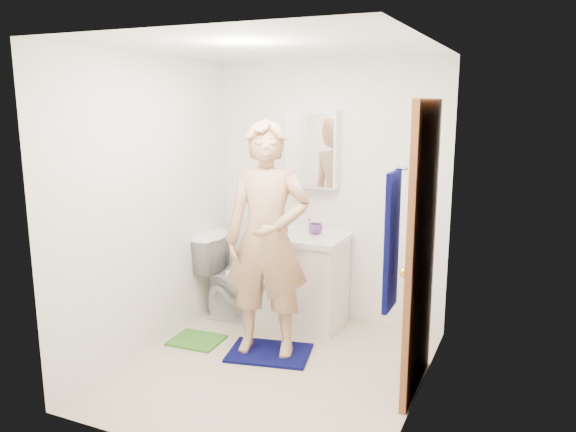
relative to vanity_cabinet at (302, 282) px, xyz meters
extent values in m
cube|color=beige|center=(0.15, -0.91, -0.41)|extent=(2.20, 2.40, 0.02)
cube|color=white|center=(0.15, -0.91, 2.01)|extent=(2.20, 2.40, 0.02)
cube|color=white|center=(0.15, 0.30, 0.80)|extent=(2.20, 0.02, 2.40)
cube|color=white|center=(0.15, -2.12, 0.80)|extent=(2.20, 0.02, 2.40)
cube|color=white|center=(-0.96, -0.91, 0.80)|extent=(0.02, 2.40, 2.40)
cube|color=white|center=(1.26, -0.91, 0.80)|extent=(0.02, 2.40, 2.40)
cube|color=white|center=(0.00, 0.00, 0.00)|extent=(0.75, 0.55, 0.80)
cube|color=white|center=(0.00, 0.00, 0.43)|extent=(0.79, 0.59, 0.05)
cylinder|color=white|center=(0.00, 0.00, 0.44)|extent=(0.40, 0.40, 0.03)
cylinder|color=silver|center=(0.00, 0.18, 0.51)|extent=(0.03, 0.03, 0.12)
cube|color=white|center=(0.00, 0.22, 1.20)|extent=(0.50, 0.12, 0.70)
cube|color=white|center=(0.00, 0.16, 1.20)|extent=(0.46, 0.01, 0.66)
cube|color=#A0572C|center=(1.22, -0.76, 0.62)|extent=(0.05, 0.80, 2.05)
sphere|color=gold|center=(1.18, -1.08, 0.55)|extent=(0.07, 0.07, 0.07)
cube|color=#070946|center=(1.18, -1.48, 0.85)|extent=(0.03, 0.24, 0.80)
cylinder|color=silver|center=(1.22, -1.48, 1.27)|extent=(0.06, 0.02, 0.02)
imported|color=white|center=(-0.56, -0.14, 0.01)|extent=(0.81, 0.48, 0.82)
cube|color=#070946|center=(0.02, -0.71, -0.39)|extent=(0.74, 0.60, 0.02)
cube|color=#3F842C|center=(-0.67, -0.75, -0.39)|extent=(0.45, 0.38, 0.02)
imported|color=#BE6F58|center=(-0.20, -0.02, 0.55)|extent=(0.11, 0.11, 0.20)
imported|color=#6C3F8B|center=(0.11, 0.06, 0.50)|extent=(0.16, 0.16, 0.10)
imported|color=tan|center=(-0.01, -0.69, 0.56)|extent=(0.76, 0.58, 1.88)
camera|label=1|loc=(1.92, -4.54, 1.63)|focal=35.00mm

